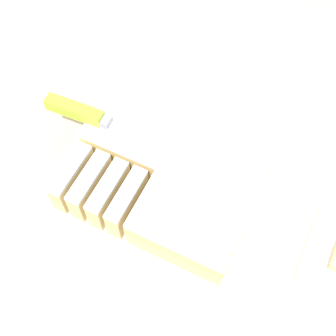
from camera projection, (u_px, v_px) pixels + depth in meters
name	position (u px, v px, depth m)	size (l,w,h in m)	color
ground_plane	(182.00, 317.00, 1.58)	(8.00, 8.00, 0.00)	#9E9384
countertop	(187.00, 277.00, 1.18)	(1.40, 1.10, 0.90)	tan
cake_board	(168.00, 179.00, 0.81)	(0.38, 0.35, 0.01)	white
cake	(173.00, 167.00, 0.78)	(0.31, 0.27, 0.07)	tan
knife	(95.00, 118.00, 0.77)	(0.34, 0.04, 0.02)	silver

